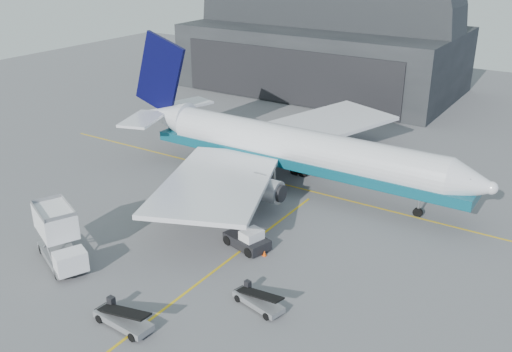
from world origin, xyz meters
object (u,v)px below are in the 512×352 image
Objects in this scene: pushback_tug at (248,240)px; belt_loader_b at (258,300)px; airliner at (287,147)px; catering_truck at (59,237)px; belt_loader_a at (123,319)px.

belt_loader_b is (5.92, -7.47, -0.20)m from pushback_tug.
pushback_tug is at bearing -73.52° from airliner.
catering_truck is 19.23m from belt_loader_b.
pushback_tug is (4.51, -15.25, -3.86)m from airliner.
catering_truck is (-8.29, -26.63, -2.08)m from airliner.
belt_loader_a is at bearing -120.28° from belt_loader_b.
belt_loader_a is at bearing -84.14° from airliner.
belt_loader_a reaches higher than belt_loader_b.
catering_truck is at bearing -122.87° from pushback_tug.
airliner is at bearing 121.99° from pushback_tug.
pushback_tug is 15.20m from belt_loader_a.
airliner is 9.61× the size of pushback_tug.
belt_loader_a is 10.59m from belt_loader_b.
catering_truck reaches higher than belt_loader_a.
belt_loader_b is at bearing -36.11° from pushback_tug.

